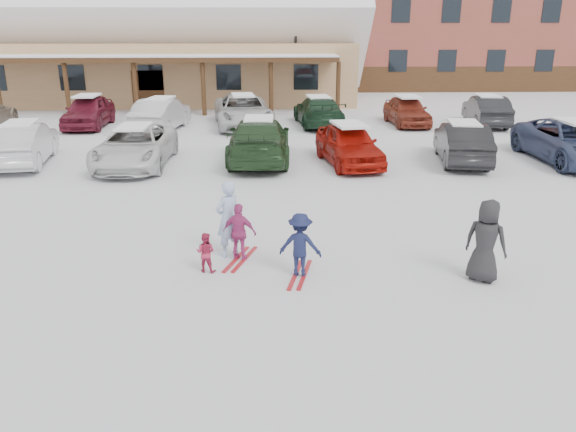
{
  "coord_description": "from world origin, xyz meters",
  "views": [
    {
      "loc": [
        -0.03,
        -9.76,
        4.7
      ],
      "look_at": [
        0.3,
        1.0,
        1.0
      ],
      "focal_mm": 35.0,
      "sensor_mm": 36.0,
      "label": 1
    }
  ],
  "objects_px": {
    "parked_car_2": "(135,146)",
    "parked_car_9": "(161,114)",
    "parked_car_10": "(243,111)",
    "child_navy": "(300,245)",
    "parked_car_12": "(407,111)",
    "parked_car_3": "(259,140)",
    "parked_car_5": "(462,143)",
    "day_lodge": "(129,36)",
    "child_magenta": "(240,232)",
    "adult_skier": "(228,219)",
    "parked_car_11": "(318,111)",
    "bystander_dark": "(486,241)",
    "lamp_post": "(296,47)",
    "parked_car_13": "(486,111)",
    "parked_car_4": "(349,144)",
    "parked_car_6": "(572,142)",
    "parked_car_8": "(88,111)",
    "toddler_red": "(206,252)",
    "parked_car_1": "(23,144)"
  },
  "relations": [
    {
      "from": "parked_car_2",
      "to": "parked_car_9",
      "type": "relative_size",
      "value": 1.11
    },
    {
      "from": "parked_car_9",
      "to": "parked_car_10",
      "type": "xyz_separation_m",
      "value": [
        3.74,
        0.74,
        0.02
      ]
    },
    {
      "from": "child_navy",
      "to": "parked_car_12",
      "type": "xyz_separation_m",
      "value": [
        6.07,
        17.16,
        0.05
      ]
    },
    {
      "from": "parked_car_3",
      "to": "parked_car_5",
      "type": "bearing_deg",
      "value": 177.84
    },
    {
      "from": "day_lodge",
      "to": "child_magenta",
      "type": "xyz_separation_m",
      "value": [
        8.3,
        -26.85,
        -3.33
      ]
    },
    {
      "from": "parked_car_9",
      "to": "parked_car_10",
      "type": "bearing_deg",
      "value": -160.64
    },
    {
      "from": "adult_skier",
      "to": "parked_car_9",
      "type": "distance_m",
      "value": 15.54
    },
    {
      "from": "parked_car_12",
      "to": "parked_car_3",
      "type": "bearing_deg",
      "value": -136.28
    },
    {
      "from": "parked_car_11",
      "to": "bystander_dark",
      "type": "bearing_deg",
      "value": 90.27
    },
    {
      "from": "parked_car_2",
      "to": "parked_car_11",
      "type": "distance_m",
      "value": 10.55
    },
    {
      "from": "lamp_post",
      "to": "parked_car_5",
      "type": "bearing_deg",
      "value": -70.82
    },
    {
      "from": "parked_car_13",
      "to": "parked_car_4",
      "type": "bearing_deg",
      "value": 52.17
    },
    {
      "from": "child_magenta",
      "to": "parked_car_4",
      "type": "xyz_separation_m",
      "value": [
        3.38,
        8.36,
        0.09
      ]
    },
    {
      "from": "parked_car_6",
      "to": "parked_car_9",
      "type": "relative_size",
      "value": 1.18
    },
    {
      "from": "bystander_dark",
      "to": "parked_car_8",
      "type": "distance_m",
      "value": 21.5
    },
    {
      "from": "parked_car_5",
      "to": "child_navy",
      "type": "bearing_deg",
      "value": 65.45
    },
    {
      "from": "day_lodge",
      "to": "parked_car_11",
      "type": "xyz_separation_m",
      "value": [
        11.27,
        -10.57,
        -3.25
      ]
    },
    {
      "from": "lamp_post",
      "to": "parked_car_10",
      "type": "distance_m",
      "value": 8.58
    },
    {
      "from": "toddler_red",
      "to": "parked_car_10",
      "type": "relative_size",
      "value": 0.15
    },
    {
      "from": "day_lodge",
      "to": "parked_car_11",
      "type": "distance_m",
      "value": 15.79
    },
    {
      "from": "bystander_dark",
      "to": "parked_car_8",
      "type": "xyz_separation_m",
      "value": [
        -12.71,
        17.34,
        -0.06
      ]
    },
    {
      "from": "parked_car_5",
      "to": "parked_car_12",
      "type": "xyz_separation_m",
      "value": [
        -0.15,
        7.81,
        -0.02
      ]
    },
    {
      "from": "toddler_red",
      "to": "child_magenta",
      "type": "xyz_separation_m",
      "value": [
        0.65,
        0.55,
        0.21
      ]
    },
    {
      "from": "bystander_dark",
      "to": "parked_car_9",
      "type": "bearing_deg",
      "value": -23.79
    },
    {
      "from": "parked_car_9",
      "to": "parked_car_10",
      "type": "relative_size",
      "value": 0.82
    },
    {
      "from": "toddler_red",
      "to": "parked_car_1",
      "type": "bearing_deg",
      "value": -36.87
    },
    {
      "from": "adult_skier",
      "to": "parked_car_10",
      "type": "bearing_deg",
      "value": -128.54
    },
    {
      "from": "parked_car_10",
      "to": "toddler_red",
      "type": "bearing_deg",
      "value": -97.62
    },
    {
      "from": "parked_car_2",
      "to": "parked_car_5",
      "type": "height_order",
      "value": "parked_car_5"
    },
    {
      "from": "parked_car_3",
      "to": "parked_car_8",
      "type": "xyz_separation_m",
      "value": [
        -8.24,
        7.27,
        -0.02
      ]
    },
    {
      "from": "parked_car_1",
      "to": "parked_car_10",
      "type": "height_order",
      "value": "parked_car_10"
    },
    {
      "from": "parked_car_1",
      "to": "parked_car_9",
      "type": "height_order",
      "value": "parked_car_9"
    },
    {
      "from": "parked_car_9",
      "to": "lamp_post",
      "type": "bearing_deg",
      "value": -119.79
    },
    {
      "from": "day_lodge",
      "to": "child_navy",
      "type": "distance_m",
      "value": 29.43
    },
    {
      "from": "parked_car_11",
      "to": "parked_car_3",
      "type": "bearing_deg",
      "value": 64.18
    },
    {
      "from": "bystander_dark",
      "to": "parked_car_3",
      "type": "distance_m",
      "value": 11.01
    },
    {
      "from": "child_navy",
      "to": "parked_car_5",
      "type": "relative_size",
      "value": 0.3
    },
    {
      "from": "toddler_red",
      "to": "child_magenta",
      "type": "distance_m",
      "value": 0.88
    },
    {
      "from": "toddler_red",
      "to": "parked_car_10",
      "type": "height_order",
      "value": "parked_car_10"
    },
    {
      "from": "parked_car_8",
      "to": "day_lodge",
      "type": "bearing_deg",
      "value": 90.39
    },
    {
      "from": "parked_car_3",
      "to": "parked_car_4",
      "type": "distance_m",
      "value": 3.19
    },
    {
      "from": "day_lodge",
      "to": "adult_skier",
      "type": "distance_m",
      "value": 27.97
    },
    {
      "from": "bystander_dark",
      "to": "parked_car_3",
      "type": "relative_size",
      "value": 0.31
    },
    {
      "from": "day_lodge",
      "to": "bystander_dark",
      "type": "xyz_separation_m",
      "value": [
        13.01,
        -27.97,
        -3.13
      ]
    },
    {
      "from": "parked_car_10",
      "to": "parked_car_12",
      "type": "height_order",
      "value": "parked_car_10"
    },
    {
      "from": "parked_car_8",
      "to": "parked_car_10",
      "type": "height_order",
      "value": "parked_car_10"
    },
    {
      "from": "parked_car_2",
      "to": "parked_car_6",
      "type": "distance_m",
      "value": 15.35
    },
    {
      "from": "child_magenta",
      "to": "parked_car_10",
      "type": "distance_m",
      "value": 15.98
    },
    {
      "from": "toddler_red",
      "to": "parked_car_3",
      "type": "distance_m",
      "value": 9.54
    },
    {
      "from": "day_lodge",
      "to": "parked_car_12",
      "type": "bearing_deg",
      "value": -33.95
    }
  ]
}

